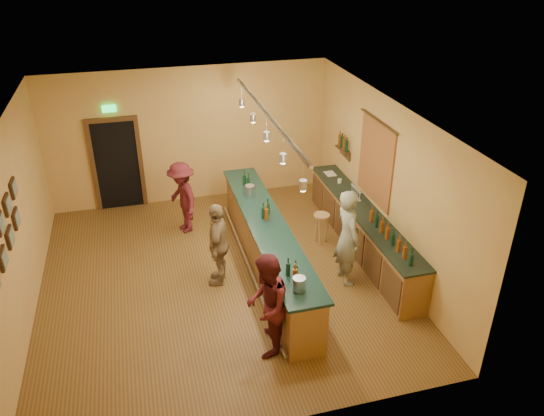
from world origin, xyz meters
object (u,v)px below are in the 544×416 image
object	(u,v)px
bartender	(348,237)
bar_stool	(322,221)
customer_c	(182,198)
customer_b	(218,244)
tasting_bar	(267,244)
back_counter	(362,230)
customer_a	(267,306)

from	to	relation	value
bartender	bar_stool	distance (m)	1.41
bartender	customer_c	bearing A→B (deg)	42.27
bartender	customer_b	size ratio (longest dim) A/B	1.15
tasting_bar	bartender	world-z (taller)	bartender
bartender	bar_stool	size ratio (longest dim) A/B	2.73
back_counter	bartender	size ratio (longest dim) A/B	2.45
back_counter	customer_a	distance (m)	3.46
back_counter	customer_a	world-z (taller)	customer_a
customer_b	bar_stool	xyz separation A→B (m)	(2.28, 0.78, -0.27)
tasting_bar	bartender	xyz separation A→B (m)	(1.33, -0.67, 0.32)
tasting_bar	customer_b	distance (m)	0.97
customer_a	bar_stool	size ratio (longest dim) A/B	2.50
back_counter	customer_a	bearing A→B (deg)	-138.53
bartender	customer_a	bearing A→B (deg)	123.91
customer_a	bar_stool	world-z (taller)	customer_a
bartender	bar_stool	world-z (taller)	bartender
customer_c	tasting_bar	bearing A→B (deg)	17.71
tasting_bar	customer_b	size ratio (longest dim) A/B	3.15
customer_c	bar_stool	xyz separation A→B (m)	(2.69, -1.28, -0.26)
customer_b	customer_c	size ratio (longest dim) A/B	1.02
customer_a	customer_c	world-z (taller)	customer_a
back_counter	bartender	world-z (taller)	bartender
back_counter	tasting_bar	bearing A→B (deg)	-174.90
customer_a	bar_stool	distance (m)	3.37
tasting_bar	bar_stool	xyz separation A→B (m)	(1.34, 0.68, -0.07)
tasting_bar	bar_stool	distance (m)	1.50
bar_stool	back_counter	bearing A→B (deg)	-35.71
tasting_bar	bar_stool	bearing A→B (deg)	26.97
customer_b	tasting_bar	bearing A→B (deg)	115.03
back_counter	tasting_bar	size ratio (longest dim) A/B	0.89
tasting_bar	back_counter	bearing A→B (deg)	5.10
back_counter	bartender	bearing A→B (deg)	-129.22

